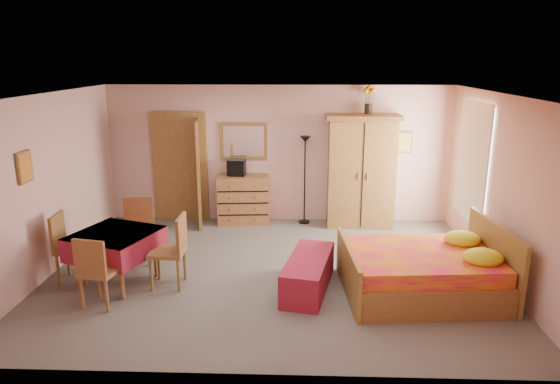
{
  "coord_description": "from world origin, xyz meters",
  "views": [
    {
      "loc": [
        0.36,
        -6.86,
        3.09
      ],
      "look_at": [
        0.1,
        0.3,
        1.15
      ],
      "focal_mm": 32.0,
      "sensor_mm": 36.0,
      "label": 1
    }
  ],
  "objects_px": {
    "wardrobe": "(361,171)",
    "bed": "(422,260)",
    "floor_lamp": "(305,180)",
    "dining_table": "(117,258)",
    "stereo": "(236,168)",
    "chair_north": "(138,231)",
    "bench": "(308,273)",
    "chair_south": "(100,270)",
    "wall_mirror": "(244,141)",
    "sunflower_vase": "(369,100)",
    "chest_of_drawers": "(244,199)",
    "chair_west": "(74,248)",
    "chair_east": "(167,251)"
  },
  "relations": [
    {
      "from": "wardrobe",
      "to": "bed",
      "type": "relative_size",
      "value": 1.02
    },
    {
      "from": "floor_lamp",
      "to": "dining_table",
      "type": "relative_size",
      "value": 1.64
    },
    {
      "from": "stereo",
      "to": "chair_north",
      "type": "xyz_separation_m",
      "value": [
        -1.3,
        -2.0,
        -0.58
      ]
    },
    {
      "from": "bench",
      "to": "chair_south",
      "type": "height_order",
      "value": "chair_south"
    },
    {
      "from": "dining_table",
      "to": "wall_mirror",
      "type": "bearing_deg",
      "value": 63.16
    },
    {
      "from": "bed",
      "to": "dining_table",
      "type": "bearing_deg",
      "value": 173.55
    },
    {
      "from": "wall_mirror",
      "to": "chair_south",
      "type": "distance_m",
      "value": 4.01
    },
    {
      "from": "wall_mirror",
      "to": "sunflower_vase",
      "type": "distance_m",
      "value": 2.44
    },
    {
      "from": "chest_of_drawers",
      "to": "sunflower_vase",
      "type": "bearing_deg",
      "value": -3.61
    },
    {
      "from": "wardrobe",
      "to": "chair_south",
      "type": "xyz_separation_m",
      "value": [
        -3.67,
        -3.31,
        -0.57
      ]
    },
    {
      "from": "chair_north",
      "to": "chair_west",
      "type": "relative_size",
      "value": 1.01
    },
    {
      "from": "wall_mirror",
      "to": "chair_east",
      "type": "height_order",
      "value": "wall_mirror"
    },
    {
      "from": "bed",
      "to": "sunflower_vase",
      "type": "bearing_deg",
      "value": 93.33
    },
    {
      "from": "stereo",
      "to": "sunflower_vase",
      "type": "relative_size",
      "value": 0.65
    },
    {
      "from": "wardrobe",
      "to": "chest_of_drawers",
      "type": "bearing_deg",
      "value": 179.36
    },
    {
      "from": "bed",
      "to": "bench",
      "type": "xyz_separation_m",
      "value": [
        -1.51,
        0.05,
        -0.25
      ]
    },
    {
      "from": "chest_of_drawers",
      "to": "bench",
      "type": "xyz_separation_m",
      "value": [
        1.19,
        -2.83,
        -0.23
      ]
    },
    {
      "from": "chair_west",
      "to": "chair_east",
      "type": "relative_size",
      "value": 0.97
    },
    {
      "from": "wall_mirror",
      "to": "bed",
      "type": "distance_m",
      "value": 4.24
    },
    {
      "from": "wall_mirror",
      "to": "chair_south",
      "type": "relative_size",
      "value": 0.94
    },
    {
      "from": "bed",
      "to": "chair_south",
      "type": "bearing_deg",
      "value": -177.74
    },
    {
      "from": "chest_of_drawers",
      "to": "chair_north",
      "type": "distance_m",
      "value": 2.43
    },
    {
      "from": "chair_west",
      "to": "wardrobe",
      "type": "bearing_deg",
      "value": 117.29
    },
    {
      "from": "bed",
      "to": "chair_east",
      "type": "distance_m",
      "value": 3.45
    },
    {
      "from": "dining_table",
      "to": "chair_north",
      "type": "bearing_deg",
      "value": 85.37
    },
    {
      "from": "wardrobe",
      "to": "bench",
      "type": "relative_size",
      "value": 1.51
    },
    {
      "from": "chair_south",
      "to": "chair_west",
      "type": "distance_m",
      "value": 0.96
    },
    {
      "from": "wall_mirror",
      "to": "chair_north",
      "type": "xyz_separation_m",
      "value": [
        -1.43,
        -2.18,
        -1.05
      ]
    },
    {
      "from": "chest_of_drawers",
      "to": "stereo",
      "type": "height_order",
      "value": "stereo"
    },
    {
      "from": "bed",
      "to": "chair_north",
      "type": "xyz_separation_m",
      "value": [
        -4.12,
        0.91,
        0.02
      ]
    },
    {
      "from": "chest_of_drawers",
      "to": "floor_lamp",
      "type": "bearing_deg",
      "value": -3.34
    },
    {
      "from": "wall_mirror",
      "to": "chair_north",
      "type": "height_order",
      "value": "wall_mirror"
    },
    {
      "from": "stereo",
      "to": "dining_table",
      "type": "relative_size",
      "value": 0.32
    },
    {
      "from": "bed",
      "to": "chair_west",
      "type": "relative_size",
      "value": 2.09
    },
    {
      "from": "sunflower_vase",
      "to": "bench",
      "type": "bearing_deg",
      "value": -111.16
    },
    {
      "from": "wardrobe",
      "to": "chair_east",
      "type": "relative_size",
      "value": 2.06
    },
    {
      "from": "bed",
      "to": "chair_west",
      "type": "bearing_deg",
      "value": 172.99
    },
    {
      "from": "dining_table",
      "to": "wardrobe",
      "type": "bearing_deg",
      "value": 35.9
    },
    {
      "from": "chest_of_drawers",
      "to": "chair_south",
      "type": "bearing_deg",
      "value": -118.2
    },
    {
      "from": "bed",
      "to": "chest_of_drawers",
      "type": "bearing_deg",
      "value": 128.75
    },
    {
      "from": "wall_mirror",
      "to": "stereo",
      "type": "distance_m",
      "value": 0.52
    },
    {
      "from": "bench",
      "to": "chair_south",
      "type": "relative_size",
      "value": 1.45
    },
    {
      "from": "wardrobe",
      "to": "chair_west",
      "type": "relative_size",
      "value": 2.12
    },
    {
      "from": "sunflower_vase",
      "to": "chair_west",
      "type": "distance_m",
      "value": 5.5
    },
    {
      "from": "chest_of_drawers",
      "to": "wall_mirror",
      "type": "xyz_separation_m",
      "value": [
        0.0,
        0.21,
        1.09
      ]
    },
    {
      "from": "floor_lamp",
      "to": "chair_west",
      "type": "bearing_deg",
      "value": -140.7
    },
    {
      "from": "chair_south",
      "to": "stereo",
      "type": "bearing_deg",
      "value": 80.07
    },
    {
      "from": "sunflower_vase",
      "to": "floor_lamp",
      "type": "bearing_deg",
      "value": -179.23
    },
    {
      "from": "bed",
      "to": "chair_west",
      "type": "xyz_separation_m",
      "value": [
        -4.82,
        0.22,
        0.02
      ]
    },
    {
      "from": "wardrobe",
      "to": "chair_east",
      "type": "bearing_deg",
      "value": -136.57
    }
  ]
}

